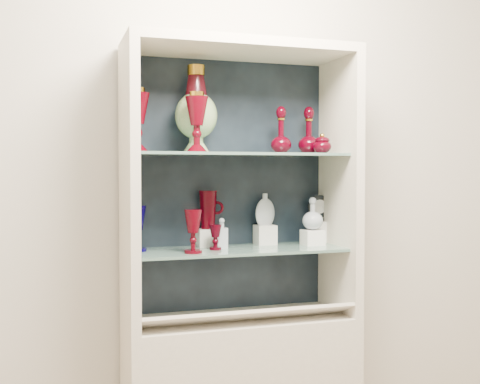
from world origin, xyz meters
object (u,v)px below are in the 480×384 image
object	(u,v)px
cameo_medallion	(319,208)
enamel_urn	(196,109)
pedestal_lamp_right	(197,122)
lidded_bowl	(322,143)
ruby_decanter_b	(309,129)
ruby_goblet_small	(215,237)
cobalt_goblet	(137,228)
pedestal_lamp_left	(137,120)
flat_flask	(265,209)
ruby_pitcher	(208,210)
clear_round_decanter	(313,214)
ruby_goblet_tall	(193,231)
clear_square_bottle	(222,233)
ruby_decanter_a	(281,127)

from	to	relation	value
cameo_medallion	enamel_urn	bearing A→B (deg)	-165.76
pedestal_lamp_right	lidded_bowl	xyz separation A→B (m)	(0.59, 0.04, -0.08)
ruby_decanter_b	ruby_goblet_small	distance (m)	0.68
enamel_urn	ruby_goblet_small	xyz separation A→B (m)	(0.07, -0.07, -0.56)
ruby_decanter_b	cobalt_goblet	xyz separation A→B (m)	(-0.80, -0.01, -0.44)
pedestal_lamp_left	flat_flask	size ratio (longest dim) A/B	1.76
ruby_pitcher	clear_round_decanter	world-z (taller)	ruby_pitcher
ruby_goblet_tall	flat_flask	xyz separation A→B (m)	(0.39, 0.19, 0.08)
ruby_goblet_small	clear_square_bottle	world-z (taller)	clear_square_bottle
ruby_goblet_tall	flat_flask	size ratio (longest dim) A/B	1.19
clear_round_decanter	ruby_goblet_small	bearing A→B (deg)	-177.10
ruby_goblet_small	cobalt_goblet	bearing A→B (deg)	169.92
flat_flask	cobalt_goblet	bearing A→B (deg)	167.02
lidded_bowl	ruby_goblet_tall	bearing A→B (deg)	-175.74
enamel_urn	cameo_medallion	size ratio (longest dim) A/B	2.92
lidded_bowl	ruby_goblet_tall	size ratio (longest dim) A/B	0.51
ruby_decanter_b	cameo_medallion	bearing A→B (deg)	33.67
lidded_bowl	ruby_decanter_a	bearing A→B (deg)	161.69
ruby_pitcher	clear_square_bottle	world-z (taller)	ruby_pitcher
pedestal_lamp_right	ruby_goblet_tall	size ratio (longest dim) A/B	1.37
clear_square_bottle	lidded_bowl	bearing A→B (deg)	-8.44
pedestal_lamp_left	clear_square_bottle	world-z (taller)	pedestal_lamp_left
ruby_decanter_a	cobalt_goblet	size ratio (longest dim) A/B	1.23
lidded_bowl	ruby_goblet_tall	xyz separation A→B (m)	(-0.61, -0.05, -0.38)
cobalt_goblet	clear_square_bottle	xyz separation A→B (m)	(0.37, -0.02, -0.03)
pedestal_lamp_right	ruby_pitcher	bearing A→B (deg)	63.32
ruby_goblet_tall	clear_round_decanter	size ratio (longest dim) A/B	1.27
cameo_medallion	pedestal_lamp_right	bearing A→B (deg)	-153.88
ruby_decanter_a	ruby_pitcher	bearing A→B (deg)	163.70
ruby_goblet_tall	ruby_pitcher	size ratio (longest dim) A/B	1.05
enamel_urn	ruby_pitcher	bearing A→B (deg)	38.81
ruby_decanter_a	flat_flask	bearing A→B (deg)	117.70
lidded_bowl	ruby_goblet_small	world-z (taller)	lidded_bowl
lidded_bowl	ruby_pitcher	world-z (taller)	lidded_bowl
pedestal_lamp_left	clear_round_decanter	size ratio (longest dim) A/B	1.87
pedestal_lamp_left	ruby_goblet_tall	world-z (taller)	pedestal_lamp_left
ruby_goblet_small	cameo_medallion	size ratio (longest dim) A/B	0.84
clear_round_decanter	ruby_pitcher	bearing A→B (deg)	168.11
cobalt_goblet	ruby_goblet_small	bearing A→B (deg)	-10.08
ruby_goblet_small	clear_square_bottle	bearing A→B (deg)	44.32
clear_square_bottle	flat_flask	world-z (taller)	flat_flask
ruby_decanter_a	clear_round_decanter	distance (m)	0.43
enamel_urn	flat_flask	size ratio (longest dim) A/B	2.51
enamel_urn	cobalt_goblet	bearing A→B (deg)	-177.67
ruby_decanter_a	clear_round_decanter	size ratio (longest dim) A/B	1.68
enamel_urn	lidded_bowl	distance (m)	0.59
ruby_goblet_small	flat_flask	world-z (taller)	flat_flask
ruby_pitcher	cameo_medallion	xyz separation A→B (m)	(0.55, -0.00, -0.00)
pedestal_lamp_right	cameo_medallion	distance (m)	0.77
ruby_decanter_a	ruby_decanter_b	size ratio (longest dim) A/B	1.03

